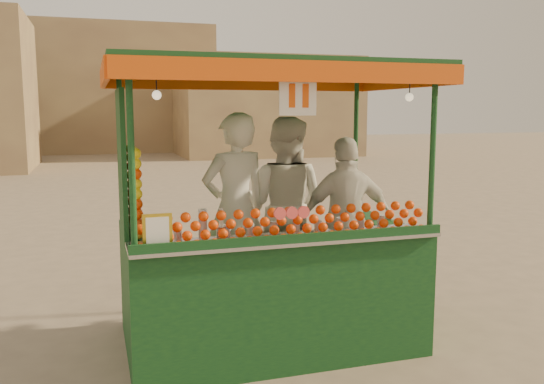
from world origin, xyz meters
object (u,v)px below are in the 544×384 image
object	(u,v)px
vendor_middle	(284,206)
vendor_right	(347,220)
juice_cart	(264,258)
vendor_left	(235,209)

from	to	relation	value
vendor_middle	vendor_right	distance (m)	0.70
juice_cart	vendor_left	size ratio (longest dim) A/B	1.53
juice_cart	vendor_right	bearing A→B (deg)	10.35
vendor_middle	vendor_right	bearing A→B (deg)	176.49
vendor_left	vendor_right	world-z (taller)	vendor_left
vendor_middle	vendor_left	bearing A→B (deg)	53.07
vendor_left	vendor_middle	xyz separation A→B (m)	(0.59, 0.17, -0.02)
juice_cart	vendor_left	xyz separation A→B (m)	(-0.17, 0.45, 0.41)
juice_cart	vendor_right	distance (m)	1.01
juice_cart	vendor_right	xyz separation A→B (m)	(0.95, 0.17, 0.28)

